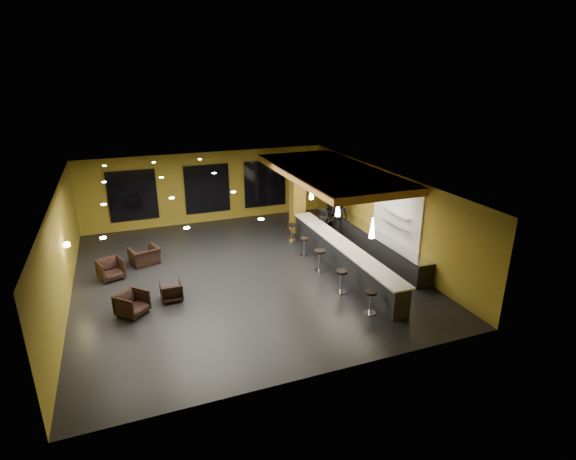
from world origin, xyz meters
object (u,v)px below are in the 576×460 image
object	(u,v)px
staff_b	(331,218)
bar_stool_0	(371,299)
staff_a	(324,226)
pendant_0	(372,228)
armchair_b	(171,291)
bar_stool_4	(292,230)
armchair_c	(111,269)
bar_counter	(342,257)
bar_stool_2	(320,258)
bar_stool_1	(341,278)
staff_c	(339,216)
prep_counter	(380,247)
bar_stool_3	(304,244)
column	(297,195)
pendant_2	(311,191)
armchair_d	(145,256)
armchair_a	(132,304)
pendant_1	(338,207)

from	to	relation	value
staff_b	bar_stool_0	size ratio (longest dim) A/B	2.08
staff_a	staff_b	world-z (taller)	staff_b
pendant_0	armchair_b	bearing A→B (deg)	164.20
staff_a	bar_stool_4	size ratio (longest dim) A/B	1.95
bar_stool_0	armchair_c	bearing A→B (deg)	143.92
bar_counter	staff_a	size ratio (longest dim) A/B	5.12
bar_stool_2	bar_stool_1	bearing A→B (deg)	-90.75
staff_c	prep_counter	bearing A→B (deg)	-57.52
staff_a	staff_c	xyz separation A→B (m)	(1.02, 0.58, 0.14)
pendant_0	bar_stool_2	distance (m)	2.92
staff_b	bar_stool_0	bearing A→B (deg)	-112.55
bar_stool_3	armchair_b	bearing A→B (deg)	-160.94
column	bar_stool_4	size ratio (longest dim) A/B	4.37
bar_stool_2	bar_stool_4	xyz separation A→B (m)	(0.17, 3.35, -0.04)
staff_b	prep_counter	bearing A→B (deg)	-82.98
prep_counter	armchair_c	xyz separation A→B (m)	(-10.32, 1.74, -0.05)
column	bar_stool_2	bearing A→B (deg)	-101.28
pendant_2	staff_c	size ratio (longest dim) A/B	0.38
armchair_d	bar_stool_2	distance (m)	6.89
prep_counter	column	world-z (taller)	column
pendant_0	bar_stool_0	xyz separation A→B (m)	(-0.71, -1.31, -1.85)
pendant_2	staff_c	xyz separation A→B (m)	(1.55, 0.39, -1.43)
armchair_b	armchair_a	bearing A→B (deg)	23.07
pendant_1	bar_stool_1	bearing A→B (deg)	-112.47
prep_counter	armchair_d	distance (m)	9.45
staff_b	armchair_d	world-z (taller)	staff_b
bar_stool_3	pendant_2	bearing A→B (deg)	56.20
prep_counter	bar_stool_4	bearing A→B (deg)	132.58
bar_stool_0	bar_stool_1	bearing A→B (deg)	97.56
staff_a	armchair_d	world-z (taller)	staff_a
prep_counter	armchair_b	bearing A→B (deg)	-175.44
pendant_2	bar_stool_1	xyz separation A→B (m)	(-0.92, -4.72, -1.82)
pendant_2	bar_counter	bearing A→B (deg)	-90.00
staff_b	bar_stool_1	size ratio (longest dim) A/B	1.97
armchair_a	bar_stool_1	size ratio (longest dim) A/B	1.02
bar_stool_2	armchair_d	bearing A→B (deg)	153.68
staff_c	armchair_c	size ratio (longest dim) A/B	2.20
prep_counter	bar_stool_0	xyz separation A→B (m)	(-2.71, -3.81, 0.07)
armchair_a	bar_stool_2	xyz separation A→B (m)	(6.83, 0.84, 0.17)
column	armchair_c	size ratio (longest dim) A/B	4.15
staff_b	armchair_d	xyz separation A→B (m)	(-8.31, -0.40, -0.46)
pendant_1	bar_stool_1	world-z (taller)	pendant_1
bar_stool_0	staff_b	bearing A→B (deg)	74.18
bar_counter	armchair_a	bearing A→B (deg)	-174.70
column	bar_stool_1	bearing A→B (deg)	-98.26
staff_c	armchair_a	xyz separation A→B (m)	(-9.27, -4.11, -0.54)
staff_a	bar_stool_1	world-z (taller)	staff_a
column	bar_stool_0	xyz separation A→B (m)	(-0.71, -7.91, -1.25)
staff_a	bar_stool_1	size ratio (longest dim) A/B	1.90
armchair_b	bar_stool_3	bearing A→B (deg)	-161.03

